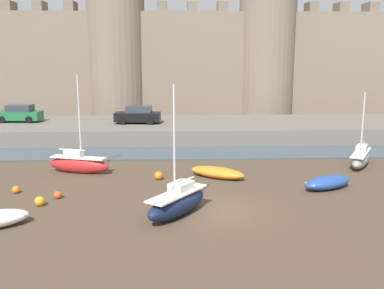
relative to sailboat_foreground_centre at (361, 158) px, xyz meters
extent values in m
plane|color=#4C3D2D|center=(-10.82, -8.74, -0.59)|extent=(160.00, 160.00, 0.00)
cube|color=#3D4C56|center=(-10.82, 4.38, -0.54)|extent=(80.00, 4.50, 0.10)
cube|color=#666059|center=(-10.82, 11.63, 0.10)|extent=(64.11, 10.00, 1.39)
cube|color=#7A6B5B|center=(-10.82, 23.16, 5.56)|extent=(52.11, 2.80, 12.31)
cylinder|color=#7A6B5B|center=(-19.50, 23.16, 7.67)|extent=(6.52, 6.52, 16.53)
cylinder|color=#7A6B5B|center=(-2.13, 23.16, 7.67)|extent=(6.52, 6.52, 16.53)
cube|color=#746557|center=(-31.36, 23.16, 12.27)|extent=(1.10, 2.52, 1.10)
cube|color=#746557|center=(-27.94, 23.16, 12.27)|extent=(1.10, 2.52, 1.10)
cube|color=#746557|center=(-24.52, 23.16, 12.27)|extent=(1.10, 2.52, 1.10)
cube|color=#746557|center=(-14.24, 23.16, 12.27)|extent=(1.10, 2.52, 1.10)
cube|color=#746557|center=(-10.82, 23.16, 12.27)|extent=(1.10, 2.52, 1.10)
cube|color=#746557|center=(-7.39, 23.16, 12.27)|extent=(1.10, 2.52, 1.10)
cube|color=#746557|center=(2.88, 23.16, 12.27)|extent=(1.10, 2.52, 1.10)
cube|color=#746557|center=(6.31, 23.16, 12.27)|extent=(1.10, 2.52, 1.10)
cube|color=#746557|center=(9.73, 23.16, 12.27)|extent=(1.10, 2.52, 1.10)
ellipsoid|color=gray|center=(-0.01, -0.02, -0.10)|extent=(3.15, 4.40, 0.99)
cube|color=silver|center=(-0.01, -0.02, 0.36)|extent=(2.74, 3.86, 0.08)
cube|color=silver|center=(0.16, 0.27, 0.62)|extent=(1.21, 1.42, 0.44)
cylinder|color=silver|center=(-0.12, -0.21, 2.47)|extent=(0.10, 0.10, 4.14)
cylinder|color=silver|center=(0.21, 0.37, 0.85)|extent=(1.09, 1.79, 0.08)
cube|color=beige|center=(-19.97, -9.98, -0.13)|extent=(0.60, 0.81, 0.08)
ellipsoid|color=orange|center=(-10.21, -2.66, -0.25)|extent=(3.75, 2.96, 0.69)
ellipsoid|color=gold|center=(-10.21, -2.66, -0.19)|extent=(3.05, 2.39, 0.38)
cube|color=beige|center=(-9.98, -2.80, -0.15)|extent=(0.72, 0.99, 0.06)
cube|color=beige|center=(-11.42, -1.91, -0.17)|extent=(0.59, 0.72, 0.08)
ellipsoid|color=#141E3D|center=(-12.75, -9.30, -0.02)|extent=(3.48, 4.19, 1.15)
cube|color=silver|center=(-12.75, -9.30, 0.52)|extent=(3.03, 3.67, 0.08)
cube|color=silver|center=(-12.56, -9.03, 0.78)|extent=(1.33, 1.43, 0.44)
cylinder|color=silver|center=(-12.87, -9.47, 3.14)|extent=(0.10, 0.10, 5.16)
cylinder|color=silver|center=(-12.50, -8.95, 1.01)|extent=(1.19, 1.62, 0.08)
ellipsoid|color=red|center=(-19.14, -1.16, -0.05)|extent=(4.31, 2.11, 1.08)
cube|color=silver|center=(-19.14, -1.16, 0.44)|extent=(3.79, 1.83, 0.08)
cube|color=silver|center=(-19.45, -1.07, 0.70)|extent=(1.31, 0.92, 0.44)
cylinder|color=silver|center=(-18.94, -1.22, 3.12)|extent=(0.10, 0.10, 5.26)
cylinder|color=silver|center=(-19.55, -1.04, 0.93)|extent=(1.84, 0.62, 0.08)
ellipsoid|color=#234793|center=(-4.09, -5.29, -0.20)|extent=(3.43, 2.52, 0.78)
ellipsoid|color=blue|center=(-4.09, -5.29, -0.14)|extent=(2.79, 2.02, 0.43)
cube|color=beige|center=(-3.88, -5.18, -0.10)|extent=(0.64, 1.04, 0.06)
cube|color=beige|center=(-5.22, -5.83, -0.12)|extent=(0.55, 0.74, 0.08)
sphere|color=orange|center=(-21.75, -5.42, -0.38)|extent=(0.42, 0.42, 0.42)
sphere|color=orange|center=(-19.79, -7.63, -0.34)|extent=(0.51, 0.51, 0.51)
sphere|color=orange|center=(-13.88, -2.96, -0.33)|extent=(0.52, 0.52, 0.52)
sphere|color=#E04C1E|center=(-19.16, -6.47, -0.38)|extent=(0.43, 0.43, 0.43)
cube|color=black|center=(-16.28, 11.13, 1.40)|extent=(4.22, 2.00, 0.80)
cube|color=#2D3842|center=(-16.13, 11.12, 2.10)|extent=(2.36, 1.66, 0.64)
cylinder|color=black|center=(-17.61, 10.37, 1.12)|extent=(0.65, 0.23, 0.64)
cylinder|color=black|center=(-17.49, 12.07, 1.12)|extent=(0.65, 0.23, 0.64)
cylinder|color=black|center=(-15.08, 10.18, 1.12)|extent=(0.65, 0.23, 0.64)
cylinder|color=black|center=(-14.95, 11.88, 1.12)|extent=(0.65, 0.23, 0.64)
cube|color=#1E6638|center=(-27.47, 12.43, 1.40)|extent=(4.22, 2.00, 0.80)
cube|color=#2D3842|center=(-27.32, 12.42, 2.10)|extent=(2.36, 1.66, 0.64)
cylinder|color=black|center=(-28.80, 11.68, 1.12)|extent=(0.65, 0.23, 0.64)
cylinder|color=black|center=(-28.68, 13.38, 1.12)|extent=(0.65, 0.23, 0.64)
cylinder|color=black|center=(-26.27, 11.49, 1.12)|extent=(0.65, 0.23, 0.64)
cylinder|color=black|center=(-26.14, 13.19, 1.12)|extent=(0.65, 0.23, 0.64)
camera|label=1|loc=(-12.80, -29.82, 7.05)|focal=42.00mm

